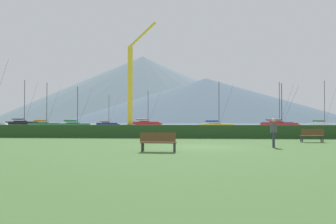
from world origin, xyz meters
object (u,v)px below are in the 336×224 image
at_px(sailboat_slip_3, 107,124).
at_px(park_bench_under_tree, 158,141).
at_px(sailboat_slip_11, 277,124).
at_px(sailboat_slip_4, 217,126).
at_px(sailboat_slip_1, 279,125).
at_px(sailboat_slip_8, 45,125).
at_px(sailboat_slip_0, 75,125).
at_px(sailboat_slip_6, 323,125).
at_px(sailboat_slip_7, 22,123).
at_px(sailboat_slip_9, 146,123).
at_px(person_standing_walker, 274,130).
at_px(park_bench_near_path, 312,135).
at_px(dock_crane, 131,92).

xyz_separation_m(sailboat_slip_3, park_bench_under_tree, (23.36, -82.58, -0.01)).
relative_size(sailboat_slip_3, sailboat_slip_11, 0.79).
xyz_separation_m(sailboat_slip_4, sailboat_slip_11, (15.68, 24.17, 0.13)).
xyz_separation_m(sailboat_slip_1, sailboat_slip_8, (-49.01, 4.12, -0.04)).
distance_m(sailboat_slip_0, sailboat_slip_6, 53.01).
bearing_deg(sailboat_slip_7, sailboat_slip_3, 8.29).
bearing_deg(sailboat_slip_9, person_standing_walker, -86.65).
height_order(sailboat_slip_11, person_standing_walker, sailboat_slip_11).
distance_m(sailboat_slip_1, sailboat_slip_6, 15.41).
distance_m(sailboat_slip_9, person_standing_walker, 84.12).
bearing_deg(sailboat_slip_8, sailboat_slip_9, 44.11).
bearing_deg(sailboat_slip_6, park_bench_under_tree, -110.88).
bearing_deg(sailboat_slip_8, sailboat_slip_4, -26.09).
bearing_deg(sailboat_slip_9, park_bench_near_path, -83.17).
height_order(park_bench_near_path, dock_crane, dock_crane).
distance_m(park_bench_near_path, person_standing_walker, 6.56).
height_order(sailboat_slip_1, sailboat_slip_9, sailboat_slip_9).
distance_m(sailboat_slip_4, sailboat_slip_11, 28.82).
bearing_deg(dock_crane, sailboat_slip_6, 23.22).
xyz_separation_m(sailboat_slip_7, park_bench_near_path, (55.85, -69.95, -0.24)).
xyz_separation_m(sailboat_slip_6, sailboat_slip_11, (-8.22, 7.49, 0.11)).
xyz_separation_m(sailboat_slip_6, sailboat_slip_7, (-75.00, 12.93, 0.19)).
distance_m(sailboat_slip_1, park_bench_under_tree, 58.27).
bearing_deg(sailboat_slip_8, person_standing_walker, -66.20).
bearing_deg(dock_crane, sailboat_slip_3, 110.90).
bearing_deg(sailboat_slip_11, sailboat_slip_6, -39.27).
relative_size(sailboat_slip_11, park_bench_near_path, 6.72).
relative_size(sailboat_slip_6, park_bench_near_path, 6.40).
distance_m(sailboat_slip_1, sailboat_slip_9, 42.58).
bearing_deg(sailboat_slip_0, person_standing_walker, -67.93).
bearing_deg(sailboat_slip_0, sailboat_slip_1, -4.59).
xyz_separation_m(sailboat_slip_9, park_bench_near_path, (22.85, -76.53, -0.19)).
xyz_separation_m(sailboat_slip_4, dock_crane, (-15.64, -0.28, 6.16)).
xyz_separation_m(sailboat_slip_4, person_standing_walker, (1.04, -45.72, 0.41)).
distance_m(sailboat_slip_3, dock_crane, 36.64).
height_order(sailboat_slip_6, park_bench_near_path, sailboat_slip_6).
relative_size(sailboat_slip_4, park_bench_under_tree, 4.83).
distance_m(sailboat_slip_4, park_bench_under_tree, 49.39).
height_order(sailboat_slip_6, park_bench_under_tree, sailboat_slip_6).
distance_m(park_bench_near_path, park_bench_under_tree, 13.25).
distance_m(sailboat_slip_11, park_bench_under_tree, 76.20).
xyz_separation_m(sailboat_slip_0, sailboat_slip_8, (-9.01, 6.36, 0.02)).
relative_size(sailboat_slip_4, sailboat_slip_11, 0.79).
xyz_separation_m(sailboat_slip_3, person_standing_walker, (29.56, -79.18, 0.43)).
height_order(sailboat_slip_3, park_bench_under_tree, sailboat_slip_3).
xyz_separation_m(sailboat_slip_1, sailboat_slip_7, (-63.47, 23.17, 0.12)).
xyz_separation_m(sailboat_slip_8, sailboat_slip_9, (18.55, 25.63, 0.11)).
bearing_deg(sailboat_slip_3, sailboat_slip_1, -40.66).
bearing_deg(sailboat_slip_0, sailboat_slip_4, -16.46).
height_order(sailboat_slip_1, sailboat_slip_8, sailboat_slip_8).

